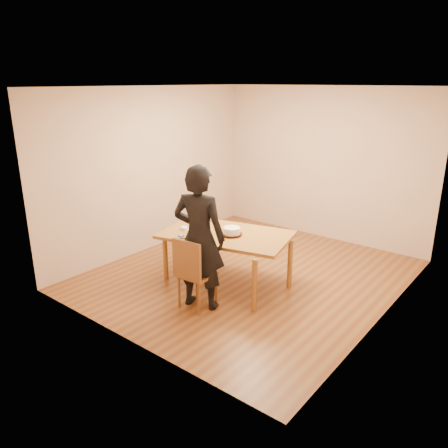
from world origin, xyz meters
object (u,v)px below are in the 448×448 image
Objects in this scene: dining_chair at (198,274)px; cake_plate at (232,234)px; cake at (232,231)px; person at (199,238)px; dining_table at (226,235)px.

dining_chair is 1.35× the size of cake_plate.
cake is at bearing 89.59° from dining_chair.
dining_table is at bearing -95.83° from person.
person reaches higher than dining_table.
dining_table is 0.13m from cake.
person reaches higher than cake_plate.
dining_table is 0.95× the size of person.
cake is (0.00, 0.00, 0.05)m from cake_plate.
cake_plate reaches higher than dining_table.
dining_chair is 0.82m from cake_plate.
dining_table is at bearing 172.27° from cake_plate.
dining_chair is at bearing -86.59° from cake_plate.
cake reaches higher than dining_chair.
cake is 0.13× the size of person.
dining_table reaches higher than dining_chair.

